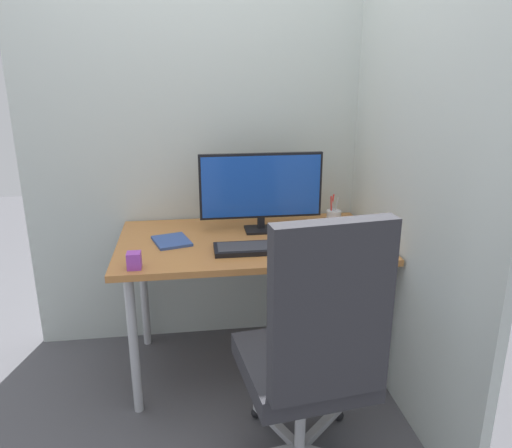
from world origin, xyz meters
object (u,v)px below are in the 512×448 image
monitor (261,188)px  keyboard (258,248)px  desk_clamp_accessory (134,261)px  pen_holder (334,217)px  notebook (172,241)px  office_chair (313,351)px  mouse (332,240)px

monitor → keyboard: 0.37m
monitor → desk_clamp_accessory: size_ratio=8.77×
pen_holder → notebook: size_ratio=0.88×
office_chair → pen_holder: (0.35, 0.97, 0.19)m
pen_holder → desk_clamp_accessory: pen_holder is taller
keyboard → notebook: keyboard is taller
mouse → pen_holder: bearing=71.1°
office_chair → monitor: 1.01m
notebook → desk_clamp_accessory: desk_clamp_accessory is taller
office_chair → notebook: office_chair is taller
office_chair → mouse: office_chair is taller
keyboard → desk_clamp_accessory: bearing=-165.6°
office_chair → keyboard: size_ratio=2.69×
keyboard → mouse: size_ratio=3.76×
notebook → desk_clamp_accessory: bearing=-132.2°
mouse → pen_holder: size_ratio=0.63×
monitor → pen_holder: (0.40, 0.03, -0.18)m
notebook → monitor: bearing=-0.5°
office_chair → mouse: size_ratio=10.11×
monitor → desk_clamp_accessory: bearing=-144.4°
keyboard → office_chair: bearing=-80.8°
office_chair → notebook: 0.97m
keyboard → notebook: 0.43m
office_chair → desk_clamp_accessory: (-0.66, 0.51, 0.18)m
notebook → desk_clamp_accessory: size_ratio=2.73×
desk_clamp_accessory → pen_holder: bearing=24.6°
office_chair → notebook: size_ratio=5.61×
office_chair → monitor: bearing=92.8°
keyboard → notebook: bearing=157.8°
keyboard → pen_holder: 0.56m
mouse → notebook: bearing=170.0°
office_chair → monitor: monitor is taller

